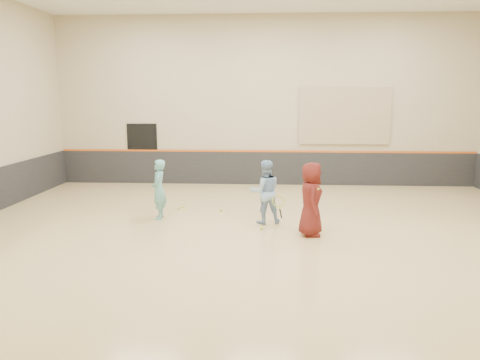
# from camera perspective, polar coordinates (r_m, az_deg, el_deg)

# --- Properties ---
(room) EXTENTS (15.04, 12.04, 6.22)m
(room) POSITION_cam_1_polar(r_m,az_deg,el_deg) (11.12, 2.94, -2.10)
(room) COLOR tan
(room) RESTS_ON ground
(wainscot_back) EXTENTS (14.90, 0.04, 1.20)m
(wainscot_back) POSITION_cam_1_polar(r_m,az_deg,el_deg) (17.04, 3.05, 1.45)
(wainscot_back) COLOR #232326
(wainscot_back) RESTS_ON floor
(accent_stripe) EXTENTS (14.90, 0.03, 0.06)m
(accent_stripe) POSITION_cam_1_polar(r_m,az_deg,el_deg) (16.94, 3.07, 3.52)
(accent_stripe) COLOR #D85914
(accent_stripe) RESTS_ON wall_back
(acoustic_panel) EXTENTS (3.20, 0.08, 2.00)m
(acoustic_panel) POSITION_cam_1_polar(r_m,az_deg,el_deg) (17.06, 12.65, 7.65)
(acoustic_panel) COLOR tan
(acoustic_panel) RESTS_ON wall_back
(doorway) EXTENTS (1.10, 0.05, 2.20)m
(doorway) POSITION_cam_1_polar(r_m,az_deg,el_deg) (17.58, -11.79, 3.16)
(doorway) COLOR black
(doorway) RESTS_ON floor
(girl) EXTENTS (0.43, 0.60, 1.56)m
(girl) POSITION_cam_1_polar(r_m,az_deg,el_deg) (12.37, -9.88, -1.14)
(girl) COLOR #68B5B5
(girl) RESTS_ON floor
(instructor) EXTENTS (0.89, 0.76, 1.61)m
(instructor) POSITION_cam_1_polar(r_m,az_deg,el_deg) (11.78, 3.08, -1.45)
(instructor) COLOR #91B7E0
(instructor) RESTS_ON floor
(young_man) EXTENTS (0.55, 0.84, 1.71)m
(young_man) POSITION_cam_1_polar(r_m,az_deg,el_deg) (10.83, 8.65, -2.33)
(young_man) COLOR #5D1A16
(young_man) RESTS_ON floor
(held_racket) EXTENTS (0.40, 0.40, 0.65)m
(held_racket) POSITION_cam_1_polar(r_m,az_deg,el_deg) (11.62, 4.69, -2.58)
(held_racket) COLOR #CDD32E
(held_racket) RESTS_ON instructor
(spare_racket) EXTENTS (0.62, 0.62, 0.14)m
(spare_racket) POSITION_cam_1_polar(r_m,az_deg,el_deg) (13.46, -7.05, -3.25)
(spare_racket) COLOR #B0DD30
(spare_racket) RESTS_ON floor
(ball_under_racket) EXTENTS (0.07, 0.07, 0.07)m
(ball_under_racket) POSITION_cam_1_polar(r_m,az_deg,el_deg) (11.35, 2.63, -5.91)
(ball_under_racket) COLOR #B9D732
(ball_under_racket) RESTS_ON floor
(ball_in_hand) EXTENTS (0.07, 0.07, 0.07)m
(ball_in_hand) POSITION_cam_1_polar(r_m,az_deg,el_deg) (10.61, 9.51, -1.08)
(ball_in_hand) COLOR #CDD331
(ball_in_hand) RESTS_ON young_man
(ball_beside_spare) EXTENTS (0.07, 0.07, 0.07)m
(ball_beside_spare) POSITION_cam_1_polar(r_m,az_deg,el_deg) (13.09, -2.33, -3.73)
(ball_beside_spare) COLOR gold
(ball_beside_spare) RESTS_ON floor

